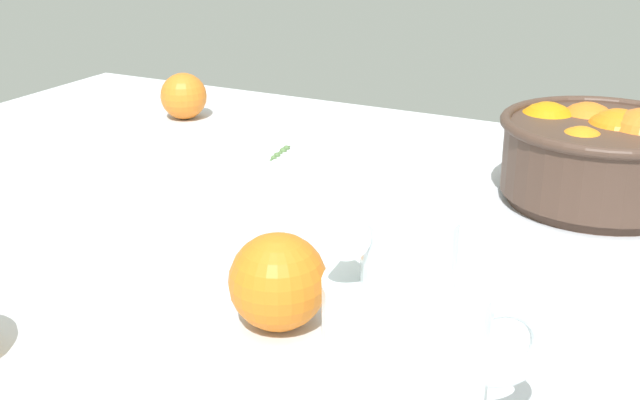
{
  "coord_description": "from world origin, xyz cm",
  "views": [
    {
      "loc": [
        34.88,
        -62.92,
        33.67
      ],
      "look_at": [
        2.16,
        1.06,
        5.8
      ],
      "focal_mm": 46.45,
      "sensor_mm": 36.0,
      "label": 1
    }
  ],
  "objects_px": {
    "juice_pitcher": "(406,363)",
    "loose_orange_2": "(278,282)",
    "loose_orange_0": "(184,96)",
    "fruit_bowl": "(598,154)"
  },
  "relations": [
    {
      "from": "fruit_bowl",
      "to": "juice_pitcher",
      "type": "distance_m",
      "value": 0.49
    },
    {
      "from": "juice_pitcher",
      "to": "loose_orange_0",
      "type": "xyz_separation_m",
      "value": [
        -0.58,
        0.57,
        -0.02
      ]
    },
    {
      "from": "juice_pitcher",
      "to": "loose_orange_2",
      "type": "bearing_deg",
      "value": 147.54
    },
    {
      "from": "juice_pitcher",
      "to": "fruit_bowl",
      "type": "bearing_deg",
      "value": 86.31
    },
    {
      "from": "juice_pitcher",
      "to": "loose_orange_0",
      "type": "bearing_deg",
      "value": 135.58
    },
    {
      "from": "juice_pitcher",
      "to": "loose_orange_2",
      "type": "relative_size",
      "value": 2.07
    },
    {
      "from": "fruit_bowl",
      "to": "juice_pitcher",
      "type": "relative_size",
      "value": 1.35
    },
    {
      "from": "loose_orange_2",
      "to": "juice_pitcher",
      "type": "bearing_deg",
      "value": -32.46
    },
    {
      "from": "fruit_bowl",
      "to": "juice_pitcher",
      "type": "height_order",
      "value": "juice_pitcher"
    },
    {
      "from": "loose_orange_0",
      "to": "loose_orange_2",
      "type": "relative_size",
      "value": 0.87
    }
  ]
}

